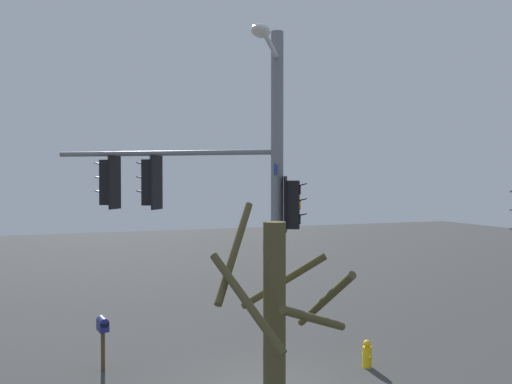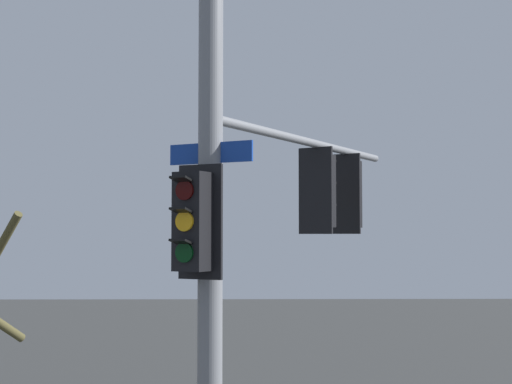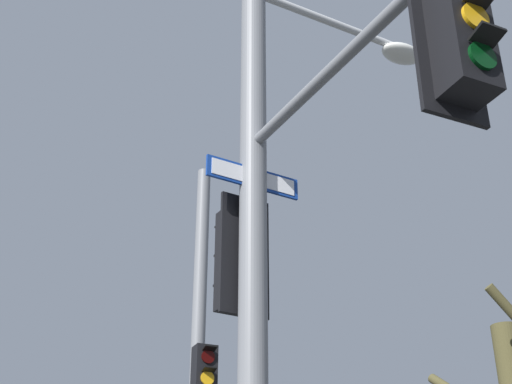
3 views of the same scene
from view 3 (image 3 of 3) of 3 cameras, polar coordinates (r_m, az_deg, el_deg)
name	(u,v)px [view 3 (image 3 of 3)]	position (r m, az deg, el deg)	size (l,w,h in m)	color
main_signal_pole_assembly	(312,189)	(6.79, 4.38, 0.22)	(5.09, 5.37, 8.38)	slate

